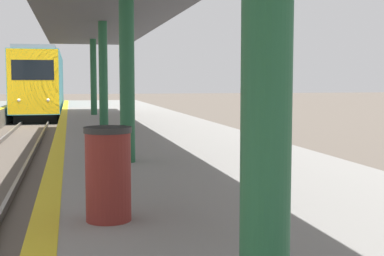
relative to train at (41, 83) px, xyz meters
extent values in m
cube|color=black|center=(0.00, 0.07, -1.96)|extent=(2.34, 14.94, 0.55)
cube|color=teal|center=(0.00, 0.07, 0.12)|extent=(2.76, 16.59, 3.60)
cube|color=gold|center=(0.00, -8.15, 0.12)|extent=(2.70, 0.16, 3.53)
cube|color=black|center=(0.00, -8.21, 0.75)|extent=(2.21, 0.06, 1.08)
cube|color=slate|center=(0.00, 0.07, 2.04)|extent=(2.34, 15.77, 0.24)
sphere|color=white|center=(-0.76, -8.21, -0.87)|extent=(0.18, 0.18, 0.18)
sphere|color=white|center=(0.76, -8.21, -0.87)|extent=(0.18, 0.18, 0.18)
cylinder|color=#1E5133|center=(2.93, -35.61, 0.32)|extent=(0.27, 0.27, 3.24)
cylinder|color=#1E5133|center=(2.93, -28.70, 0.32)|extent=(0.27, 0.27, 3.24)
cylinder|color=#1E5133|center=(2.93, -21.78, 0.32)|extent=(0.27, 0.27, 3.24)
cylinder|color=#1E5133|center=(2.93, -14.87, 0.32)|extent=(0.27, 0.27, 3.24)
cube|color=#3F3F44|center=(2.93, -25.24, 2.04)|extent=(3.78, 27.66, 0.20)
cylinder|color=maroon|center=(2.31, -32.69, -0.84)|extent=(0.47, 0.47, 0.92)
cylinder|color=#262626|center=(2.31, -32.69, -0.35)|extent=(0.49, 0.49, 0.06)
camera|label=1|loc=(1.94, -38.22, 0.15)|focal=50.00mm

